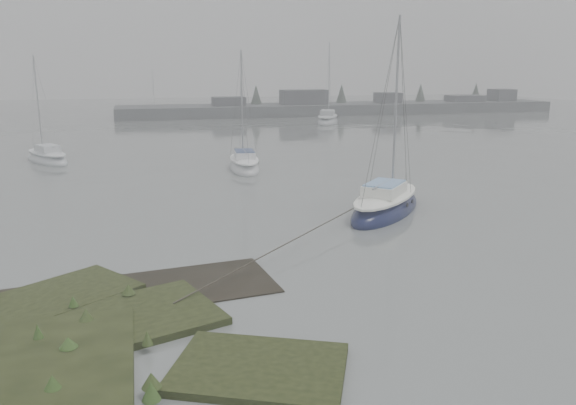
# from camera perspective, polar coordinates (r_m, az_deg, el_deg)

# --- Properties ---
(ground) EXTENTS (160.00, 160.00, 0.00)m
(ground) POSITION_cam_1_polar(r_m,az_deg,el_deg) (41.22, -12.76, 4.67)
(ground) COLOR slate
(ground) RESTS_ON ground
(far_shoreline) EXTENTS (60.00, 8.00, 4.15)m
(far_shoreline) POSITION_cam_1_polar(r_m,az_deg,el_deg) (78.20, 6.31, 9.60)
(far_shoreline) COLOR #4C4F51
(far_shoreline) RESTS_ON ground
(sailboat_main) EXTENTS (5.85, 6.00, 8.90)m
(sailboat_main) POSITION_cam_1_polar(r_m,az_deg,el_deg) (24.63, 9.88, -0.40)
(sailboat_main) COLOR #0F1438
(sailboat_main) RESTS_ON ground
(sailboat_white) EXTENTS (2.26, 5.62, 7.75)m
(sailboat_white) POSITION_cam_1_polar(r_m,az_deg,el_deg) (34.89, -4.46, 3.79)
(sailboat_white) COLOR silver
(sailboat_white) RESTS_ON ground
(sailboat_far_a) EXTENTS (4.02, 5.49, 7.47)m
(sailboat_far_a) POSITION_cam_1_polar(r_m,az_deg,el_deg) (40.73, -23.25, 4.13)
(sailboat_far_a) COLOR silver
(sailboat_far_a) RESTS_ON ground
(sailboat_far_b) EXTENTS (4.95, 7.11, 9.61)m
(sailboat_far_b) POSITION_cam_1_polar(r_m,az_deg,el_deg) (64.23, 4.03, 8.31)
(sailboat_far_b) COLOR #A6ABB0
(sailboat_far_b) RESTS_ON ground
(sailboat_far_c) EXTENTS (4.56, 1.56, 6.40)m
(sailboat_far_c) POSITION_cam_1_polar(r_m,az_deg,el_deg) (72.28, -12.89, 8.51)
(sailboat_far_c) COLOR #AAB0B3
(sailboat_far_c) RESTS_ON ground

